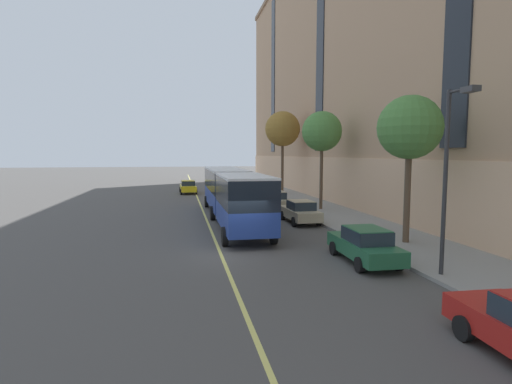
{
  "coord_description": "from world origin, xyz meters",
  "views": [
    {
      "loc": [
        -2.9,
        -18.81,
        4.75
      ],
      "look_at": [
        2.86,
        11.24,
        1.8
      ],
      "focal_mm": 28.0,
      "sensor_mm": 36.0,
      "label": 1
    }
  ],
  "objects_px": {
    "parked_car_green_4": "(365,245)",
    "street_tree_far_downtown": "(283,129)",
    "parked_car_champagne_2": "(275,200)",
    "street_tree_far_uptown": "(322,132)",
    "parked_car_champagne_3": "(300,212)",
    "taxi_cab": "(188,187)",
    "fire_hydrant": "(267,191)",
    "street_tree_mid_block": "(410,128)",
    "street_lamp": "(450,163)",
    "parked_car_silver_0": "(246,186)",
    "city_bus": "(231,192)",
    "parked_car_champagne_5": "(260,193)"
  },
  "relations": [
    {
      "from": "parked_car_champagne_2",
      "to": "street_tree_far_downtown",
      "type": "xyz_separation_m",
      "value": [
        3.58,
        11.26,
        6.72
      ]
    },
    {
      "from": "parked_car_silver_0",
      "to": "parked_car_champagne_3",
      "type": "distance_m",
      "value": 21.51
    },
    {
      "from": "taxi_cab",
      "to": "street_tree_far_downtown",
      "type": "height_order",
      "value": "street_tree_far_downtown"
    },
    {
      "from": "street_tree_far_uptown",
      "to": "street_tree_far_downtown",
      "type": "distance_m",
      "value": 12.83
    },
    {
      "from": "parked_car_green_4",
      "to": "street_tree_far_downtown",
      "type": "distance_m",
      "value": 29.39
    },
    {
      "from": "parked_car_champagne_5",
      "to": "street_tree_far_downtown",
      "type": "bearing_deg",
      "value": 52.95
    },
    {
      "from": "parked_car_champagne_5",
      "to": "parked_car_champagne_2",
      "type": "bearing_deg",
      "value": -90.54
    },
    {
      "from": "street_lamp",
      "to": "parked_car_silver_0",
      "type": "bearing_deg",
      "value": 93.18
    },
    {
      "from": "parked_car_silver_0",
      "to": "street_tree_mid_block",
      "type": "distance_m",
      "value": 29.62
    },
    {
      "from": "taxi_cab",
      "to": "parked_car_green_4",
      "type": "bearing_deg",
      "value": -77.99
    },
    {
      "from": "taxi_cab",
      "to": "street_tree_mid_block",
      "type": "height_order",
      "value": "street_tree_mid_block"
    },
    {
      "from": "street_lamp",
      "to": "street_tree_far_downtown",
      "type": "bearing_deg",
      "value": 86.75
    },
    {
      "from": "street_lamp",
      "to": "parked_car_champagne_5",
      "type": "bearing_deg",
      "value": 93.78
    },
    {
      "from": "street_tree_far_downtown",
      "to": "street_lamp",
      "type": "distance_m",
      "value": 31.37
    },
    {
      "from": "street_tree_mid_block",
      "to": "street_tree_far_uptown",
      "type": "bearing_deg",
      "value": 90.0
    },
    {
      "from": "parked_car_champagne_3",
      "to": "street_lamp",
      "type": "height_order",
      "value": "street_lamp"
    },
    {
      "from": "parked_car_champagne_5",
      "to": "fire_hydrant",
      "type": "bearing_deg",
      "value": 69.22
    },
    {
      "from": "parked_car_champagne_3",
      "to": "street_lamp",
      "type": "relative_size",
      "value": 0.64
    },
    {
      "from": "city_bus",
      "to": "parked_car_silver_0",
      "type": "bearing_deg",
      "value": 77.67
    },
    {
      "from": "street_tree_far_uptown",
      "to": "street_lamp",
      "type": "distance_m",
      "value": 18.58
    },
    {
      "from": "parked_car_champagne_2",
      "to": "street_tree_far_uptown",
      "type": "bearing_deg",
      "value": -23.15
    },
    {
      "from": "city_bus",
      "to": "parked_car_silver_0",
      "type": "xyz_separation_m",
      "value": [
        4.32,
        19.75,
        -1.29
      ]
    },
    {
      "from": "parked_car_champagne_2",
      "to": "parked_car_champagne_5",
      "type": "xyz_separation_m",
      "value": [
        0.06,
        6.6,
        -0.0
      ]
    },
    {
      "from": "parked_car_green_4",
      "to": "street_lamp",
      "type": "distance_m",
      "value": 4.95
    },
    {
      "from": "street_tree_far_uptown",
      "to": "fire_hydrant",
      "type": "height_order",
      "value": "street_tree_far_uptown"
    },
    {
      "from": "parked_car_green_4",
      "to": "street_lamp",
      "type": "bearing_deg",
      "value": -55.58
    },
    {
      "from": "parked_car_champagne_2",
      "to": "street_tree_far_downtown",
      "type": "bearing_deg",
      "value": 72.35
    },
    {
      "from": "street_tree_mid_block",
      "to": "street_tree_far_downtown",
      "type": "distance_m",
      "value": 25.63
    },
    {
      "from": "taxi_cab",
      "to": "street_tree_mid_block",
      "type": "relative_size",
      "value": 0.62
    },
    {
      "from": "street_tree_far_uptown",
      "to": "street_tree_mid_block",
      "type": "bearing_deg",
      "value": -90.0
    },
    {
      "from": "parked_car_champagne_2",
      "to": "fire_hydrant",
      "type": "distance_m",
      "value": 11.09
    },
    {
      "from": "parked_car_champagne_3",
      "to": "fire_hydrant",
      "type": "xyz_separation_m",
      "value": [
        1.58,
        17.86,
        -0.29
      ]
    },
    {
      "from": "street_tree_mid_block",
      "to": "street_tree_far_downtown",
      "type": "xyz_separation_m",
      "value": [
        0.0,
        25.58,
        1.48
      ]
    },
    {
      "from": "parked_car_silver_0",
      "to": "street_tree_far_uptown",
      "type": "height_order",
      "value": "street_tree_far_uptown"
    },
    {
      "from": "parked_car_green_4",
      "to": "fire_hydrant",
      "type": "xyz_separation_m",
      "value": [
        1.81,
        28.07,
        -0.29
      ]
    },
    {
      "from": "parked_car_champagne_2",
      "to": "taxi_cab",
      "type": "relative_size",
      "value": 0.98
    },
    {
      "from": "parked_car_champagne_3",
      "to": "street_tree_far_uptown",
      "type": "xyz_separation_m",
      "value": [
        3.45,
        5.37,
        5.75
      ]
    },
    {
      "from": "street_tree_far_uptown",
      "to": "fire_hydrant",
      "type": "bearing_deg",
      "value": 98.51
    },
    {
      "from": "parked_car_champagne_2",
      "to": "parked_car_green_4",
      "type": "xyz_separation_m",
      "value": [
        -0.1,
        -17.11,
        -0.0
      ]
    },
    {
      "from": "parked_car_champagne_2",
      "to": "street_lamp",
      "type": "height_order",
      "value": "street_lamp"
    },
    {
      "from": "taxi_cab",
      "to": "street_lamp",
      "type": "bearing_deg",
      "value": -75.96
    },
    {
      "from": "taxi_cab",
      "to": "street_lamp",
      "type": "distance_m",
      "value": 36.53
    },
    {
      "from": "street_tree_far_downtown",
      "to": "parked_car_silver_0",
      "type": "bearing_deg",
      "value": 137.81
    },
    {
      "from": "parked_car_champagne_5",
      "to": "fire_hydrant",
      "type": "relative_size",
      "value": 6.44
    },
    {
      "from": "street_tree_far_downtown",
      "to": "fire_hydrant",
      "type": "xyz_separation_m",
      "value": [
        -1.87,
        -0.31,
        -7.01
      ]
    },
    {
      "from": "parked_car_champagne_3",
      "to": "fire_hydrant",
      "type": "height_order",
      "value": "parked_car_champagne_3"
    },
    {
      "from": "city_bus",
      "to": "street_tree_mid_block",
      "type": "height_order",
      "value": "street_tree_mid_block"
    },
    {
      "from": "parked_car_silver_0",
      "to": "parked_car_champagne_2",
      "type": "xyz_separation_m",
      "value": [
        0.1,
        -14.6,
        0.0
      ]
    },
    {
      "from": "parked_car_champagne_2",
      "to": "parked_car_champagne_5",
      "type": "relative_size",
      "value": 0.99
    },
    {
      "from": "taxi_cab",
      "to": "street_tree_far_downtown",
      "type": "distance_m",
      "value": 13.2
    }
  ]
}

